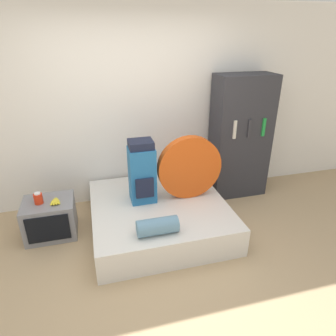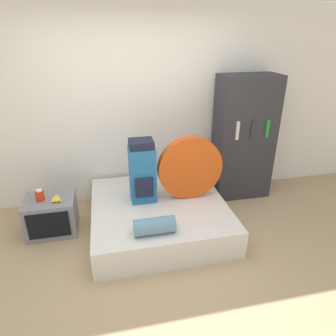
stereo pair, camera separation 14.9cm
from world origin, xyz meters
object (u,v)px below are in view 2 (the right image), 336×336
(backpack, at_px, (142,172))
(canister, at_px, (40,195))
(sleeping_roll, at_px, (155,226))
(bookshelf, at_px, (244,138))
(television, at_px, (52,215))
(tent_bag, at_px, (190,168))

(backpack, xyz_separation_m, canister, (-1.20, 0.05, -0.20))
(sleeping_roll, height_order, bookshelf, bookshelf)
(sleeping_roll, bearing_deg, backpack, 91.38)
(backpack, distance_m, sleeping_roll, 0.76)
(sleeping_roll, bearing_deg, canister, 147.94)
(backpack, xyz_separation_m, sleeping_roll, (0.02, -0.71, -0.29))
(television, bearing_deg, tent_bag, -4.10)
(sleeping_roll, xyz_separation_m, television, (-1.13, 0.77, -0.21))
(backpack, bearing_deg, television, 177.00)
(television, relative_size, canister, 4.21)
(television, bearing_deg, canister, -175.27)
(tent_bag, height_order, canister, tent_bag)
(backpack, relative_size, canister, 5.63)
(tent_bag, height_order, sleeping_roll, tent_bag)
(television, relative_size, bookshelf, 0.33)
(sleeping_roll, xyz_separation_m, canister, (-1.21, 0.76, 0.08))
(bookshelf, bearing_deg, sleeping_roll, -141.83)
(sleeping_roll, height_order, canister, canister)
(television, height_order, canister, canister)
(canister, bearing_deg, backpack, -2.46)
(sleeping_roll, height_order, television, sleeping_roll)
(tent_bag, bearing_deg, canister, 176.32)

